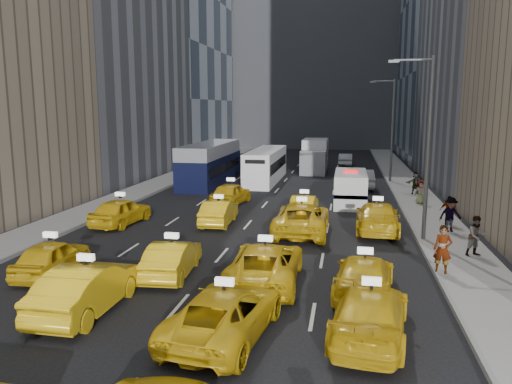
% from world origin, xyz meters
% --- Properties ---
extents(ground, '(160.00, 160.00, 0.00)m').
position_xyz_m(ground, '(0.00, 0.00, 0.00)').
color(ground, black).
rests_on(ground, ground).
extents(sidewalk_west, '(3.00, 90.00, 0.15)m').
position_xyz_m(sidewalk_west, '(-10.50, 25.00, 0.07)').
color(sidewalk_west, gray).
rests_on(sidewalk_west, ground).
extents(sidewalk_east, '(3.00, 90.00, 0.15)m').
position_xyz_m(sidewalk_east, '(10.50, 25.00, 0.07)').
color(sidewalk_east, gray).
rests_on(sidewalk_east, ground).
extents(curb_west, '(0.15, 90.00, 0.18)m').
position_xyz_m(curb_west, '(-9.05, 25.00, 0.09)').
color(curb_west, slate).
rests_on(curb_west, ground).
extents(curb_east, '(0.15, 90.00, 0.18)m').
position_xyz_m(curb_east, '(9.05, 25.00, 0.09)').
color(curb_east, slate).
rests_on(curb_east, ground).
extents(building_backdrop, '(30.00, 12.00, 40.00)m').
position_xyz_m(building_backdrop, '(0.00, 72.00, 20.00)').
color(building_backdrop, slate).
rests_on(building_backdrop, ground).
extents(streetlight_near, '(2.15, 0.22, 9.00)m').
position_xyz_m(streetlight_near, '(9.18, 12.00, 4.92)').
color(streetlight_near, '#595B60').
rests_on(streetlight_near, ground).
extents(streetlight_far, '(2.15, 0.22, 9.00)m').
position_xyz_m(streetlight_far, '(9.18, 32.00, 4.92)').
color(streetlight_far, '#595B60').
rests_on(streetlight_far, ground).
extents(taxi_5, '(1.78, 4.93, 1.62)m').
position_xyz_m(taxi_5, '(-2.76, 1.10, 0.81)').
color(taxi_5, gold).
rests_on(taxi_5, ground).
extents(taxi_6, '(3.05, 5.47, 1.45)m').
position_xyz_m(taxi_6, '(2.08, 0.16, 0.72)').
color(taxi_6, gold).
rests_on(taxi_6, ground).
extents(taxi_7, '(2.66, 5.30, 1.48)m').
position_xyz_m(taxi_7, '(6.23, 0.86, 0.74)').
color(taxi_7, gold).
rests_on(taxi_7, ground).
extents(taxi_8, '(1.91, 4.23, 1.41)m').
position_xyz_m(taxi_8, '(-6.03, 4.25, 0.70)').
color(taxi_8, gold).
rests_on(taxi_8, ground).
extents(taxi_9, '(1.80, 4.35, 1.40)m').
position_xyz_m(taxi_9, '(-1.26, 5.00, 0.70)').
color(taxi_9, gold).
rests_on(taxi_9, ground).
extents(taxi_10, '(2.67, 5.58, 1.54)m').
position_xyz_m(taxi_10, '(2.52, 4.77, 0.77)').
color(taxi_10, gold).
rests_on(taxi_10, ground).
extents(taxi_11, '(2.42, 5.05, 1.42)m').
position_xyz_m(taxi_11, '(6.17, 4.16, 0.71)').
color(taxi_11, gold).
rests_on(taxi_11, ground).
extents(taxi_12, '(2.31, 4.72, 1.55)m').
position_xyz_m(taxi_12, '(-7.08, 12.72, 0.77)').
color(taxi_12, gold).
rests_on(taxi_12, ground).
extents(taxi_13, '(1.63, 4.28, 1.40)m').
position_xyz_m(taxi_13, '(-1.64, 13.81, 0.70)').
color(taxi_13, gold).
rests_on(taxi_13, ground).
extents(taxi_14, '(2.75, 5.90, 1.63)m').
position_xyz_m(taxi_14, '(3.19, 12.55, 0.82)').
color(taxi_14, gold).
rests_on(taxi_14, ground).
extents(taxi_15, '(2.38, 5.55, 1.59)m').
position_xyz_m(taxi_15, '(7.14, 13.66, 0.80)').
color(taxi_15, gold).
rests_on(taxi_15, ground).
extents(taxi_16, '(2.32, 4.63, 1.52)m').
position_xyz_m(taxi_16, '(-2.31, 19.70, 0.76)').
color(taxi_16, gold).
rests_on(taxi_16, ground).
extents(taxi_17, '(1.53, 4.08, 1.33)m').
position_xyz_m(taxi_17, '(2.97, 16.77, 0.67)').
color(taxi_17, gold).
rests_on(taxi_17, ground).
extents(nypd_van, '(2.85, 5.77, 2.38)m').
position_xyz_m(nypd_van, '(5.76, 21.26, 1.08)').
color(nypd_van, silver).
rests_on(nypd_van, ground).
extents(double_decker, '(4.32, 12.15, 3.46)m').
position_xyz_m(double_decker, '(-6.24, 28.87, 1.72)').
color(double_decker, black).
rests_on(double_decker, ground).
extents(city_bus, '(3.81, 11.27, 2.86)m').
position_xyz_m(city_bus, '(-1.67, 30.87, 1.41)').
color(city_bus, white).
rests_on(city_bus, ground).
extents(box_truck, '(3.39, 7.49, 3.31)m').
position_xyz_m(box_truck, '(2.21, 38.40, 1.63)').
color(box_truck, silver).
rests_on(box_truck, ground).
extents(misc_car_0, '(1.90, 4.88, 1.58)m').
position_xyz_m(misc_car_0, '(6.76, 28.29, 0.79)').
color(misc_car_0, '#A8A9B0').
rests_on(misc_car_0, ground).
extents(misc_car_1, '(2.93, 5.65, 1.52)m').
position_xyz_m(misc_car_1, '(-6.01, 41.08, 0.76)').
color(misc_car_1, black).
rests_on(misc_car_1, ground).
extents(misc_car_2, '(2.70, 5.49, 1.54)m').
position_xyz_m(misc_car_2, '(1.30, 45.18, 0.77)').
color(misc_car_2, slate).
rests_on(misc_car_2, ground).
extents(misc_car_3, '(1.90, 4.61, 1.56)m').
position_xyz_m(misc_car_3, '(-2.86, 45.07, 0.78)').
color(misc_car_3, black).
rests_on(misc_car_3, ground).
extents(misc_car_4, '(1.55, 4.30, 1.41)m').
position_xyz_m(misc_car_4, '(5.34, 44.19, 0.71)').
color(misc_car_4, '#A6A7AD').
rests_on(misc_car_4, ground).
extents(pedestrian_0, '(0.80, 0.63, 1.91)m').
position_xyz_m(pedestrian_0, '(9.25, 6.77, 1.10)').
color(pedestrian_0, gray).
rests_on(pedestrian_0, sidewalk_east).
extents(pedestrian_1, '(0.99, 0.78, 1.79)m').
position_xyz_m(pedestrian_1, '(11.13, 9.43, 1.04)').
color(pedestrian_1, gray).
rests_on(pedestrian_1, sidewalk_east).
extents(pedestrian_2, '(1.26, 0.71, 1.84)m').
position_xyz_m(pedestrian_2, '(10.87, 13.75, 1.07)').
color(pedestrian_2, gray).
rests_on(pedestrian_2, sidewalk_east).
extents(pedestrian_3, '(0.97, 0.47, 1.63)m').
position_xyz_m(pedestrian_3, '(11.07, 15.30, 0.97)').
color(pedestrian_3, gray).
rests_on(pedestrian_3, sidewalk_east).
extents(pedestrian_4, '(0.77, 0.44, 1.55)m').
position_xyz_m(pedestrian_4, '(10.41, 21.42, 0.92)').
color(pedestrian_4, gray).
rests_on(pedestrian_4, sidewalk_east).
extents(pedestrian_5, '(1.56, 0.63, 1.64)m').
position_xyz_m(pedestrian_5, '(10.61, 25.42, 0.97)').
color(pedestrian_5, gray).
rests_on(pedestrian_5, sidewalk_east).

